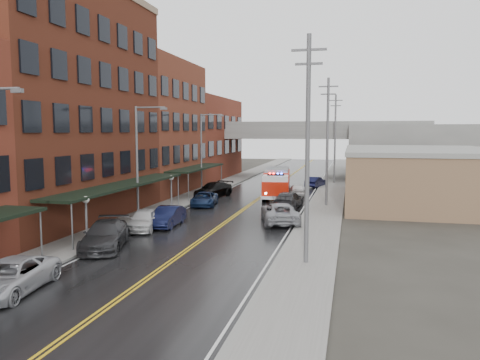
# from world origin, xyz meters

# --- Properties ---
(road) EXTENTS (11.00, 160.00, 0.02)m
(road) POSITION_xyz_m (0.00, 30.00, 0.01)
(road) COLOR black
(road) RESTS_ON ground
(sidewalk_left) EXTENTS (3.00, 160.00, 0.15)m
(sidewalk_left) POSITION_xyz_m (-7.30, 30.00, 0.07)
(sidewalk_left) COLOR slate
(sidewalk_left) RESTS_ON ground
(sidewalk_right) EXTENTS (3.00, 160.00, 0.15)m
(sidewalk_right) POSITION_xyz_m (7.30, 30.00, 0.07)
(sidewalk_right) COLOR slate
(sidewalk_right) RESTS_ON ground
(curb_left) EXTENTS (0.30, 160.00, 0.15)m
(curb_left) POSITION_xyz_m (-5.65, 30.00, 0.07)
(curb_left) COLOR gray
(curb_left) RESTS_ON ground
(curb_right) EXTENTS (0.30, 160.00, 0.15)m
(curb_right) POSITION_xyz_m (5.65, 30.00, 0.07)
(curb_right) COLOR gray
(curb_right) RESTS_ON ground
(brick_building_b) EXTENTS (9.00, 20.00, 18.00)m
(brick_building_b) POSITION_xyz_m (-13.30, 23.00, 9.00)
(brick_building_b) COLOR #512015
(brick_building_b) RESTS_ON ground
(brick_building_c) EXTENTS (9.00, 15.00, 15.00)m
(brick_building_c) POSITION_xyz_m (-13.30, 40.50, 7.50)
(brick_building_c) COLOR brown
(brick_building_c) RESTS_ON ground
(brick_building_far) EXTENTS (9.00, 20.00, 12.00)m
(brick_building_far) POSITION_xyz_m (-13.30, 58.00, 6.00)
(brick_building_far) COLOR maroon
(brick_building_far) RESTS_ON ground
(tan_building) EXTENTS (14.00, 22.00, 5.00)m
(tan_building) POSITION_xyz_m (16.00, 40.00, 2.50)
(tan_building) COLOR #825E46
(tan_building) RESTS_ON ground
(right_far_block) EXTENTS (18.00, 30.00, 8.00)m
(right_far_block) POSITION_xyz_m (18.00, 70.00, 4.00)
(right_far_block) COLOR slate
(right_far_block) RESTS_ON ground
(awning_1) EXTENTS (2.60, 18.00, 3.09)m
(awning_1) POSITION_xyz_m (-7.49, 23.00, 2.99)
(awning_1) COLOR black
(awning_1) RESTS_ON ground
(awning_2) EXTENTS (2.60, 13.00, 3.09)m
(awning_2) POSITION_xyz_m (-7.49, 40.50, 2.99)
(awning_2) COLOR black
(awning_2) RESTS_ON ground
(globe_lamp_1) EXTENTS (0.44, 0.44, 3.12)m
(globe_lamp_1) POSITION_xyz_m (-6.40, 16.00, 2.31)
(globe_lamp_1) COLOR #59595B
(globe_lamp_1) RESTS_ON ground
(globe_lamp_2) EXTENTS (0.44, 0.44, 3.12)m
(globe_lamp_2) POSITION_xyz_m (-6.40, 30.00, 2.31)
(globe_lamp_2) COLOR #59595B
(globe_lamp_2) RESTS_ON ground
(street_lamp_1) EXTENTS (2.64, 0.22, 9.00)m
(street_lamp_1) POSITION_xyz_m (-6.55, 24.00, 5.19)
(street_lamp_1) COLOR #59595B
(street_lamp_1) RESTS_ON ground
(street_lamp_2) EXTENTS (2.64, 0.22, 9.00)m
(street_lamp_2) POSITION_xyz_m (-6.55, 40.00, 5.19)
(street_lamp_2) COLOR #59595B
(street_lamp_2) RESTS_ON ground
(utility_pole_0) EXTENTS (1.80, 0.24, 12.00)m
(utility_pole_0) POSITION_xyz_m (7.20, 15.00, 6.31)
(utility_pole_0) COLOR #59595B
(utility_pole_0) RESTS_ON ground
(utility_pole_1) EXTENTS (1.80, 0.24, 12.00)m
(utility_pole_1) POSITION_xyz_m (7.20, 35.00, 6.31)
(utility_pole_1) COLOR #59595B
(utility_pole_1) RESTS_ON ground
(utility_pole_2) EXTENTS (1.80, 0.24, 12.00)m
(utility_pole_2) POSITION_xyz_m (7.20, 55.00, 6.31)
(utility_pole_2) COLOR #59595B
(utility_pole_2) RESTS_ON ground
(overpass) EXTENTS (40.00, 10.00, 7.50)m
(overpass) POSITION_xyz_m (0.00, 62.00, 5.99)
(overpass) COLOR slate
(overpass) RESTS_ON ground
(fire_truck) EXTENTS (4.15, 8.69, 3.08)m
(fire_truck) POSITION_xyz_m (1.71, 39.78, 1.67)
(fire_truck) COLOR #B11808
(fire_truck) RESTS_ON ground
(parked_car_left_2) EXTENTS (3.09, 5.56, 1.47)m
(parked_car_left_2) POSITION_xyz_m (-5.00, 7.56, 0.73)
(parked_car_left_2) COLOR #ACAEB4
(parked_car_left_2) RESTS_ON ground
(parked_car_left_3) EXTENTS (3.86, 6.07, 1.64)m
(parked_car_left_3) POSITION_xyz_m (-4.97, 15.70, 0.82)
(parked_car_left_3) COLOR #2B2B2E
(parked_car_left_3) RESTS_ON ground
(parked_car_left_4) EXTENTS (2.66, 4.74, 1.52)m
(parked_car_left_4) POSITION_xyz_m (-5.00, 21.20, 0.76)
(parked_car_left_4) COLOR silver
(parked_car_left_4) RESTS_ON ground
(parked_car_left_5) EXTENTS (1.76, 4.56, 1.48)m
(parked_car_left_5) POSITION_xyz_m (-3.85, 22.80, 0.74)
(parked_car_left_5) COLOR black
(parked_car_left_5) RESTS_ON ground
(parked_car_left_6) EXTENTS (2.94, 5.05, 1.32)m
(parked_car_left_6) POSITION_xyz_m (-4.15, 32.73, 0.66)
(parked_car_left_6) COLOR #122245
(parked_car_left_6) RESTS_ON ground
(parked_car_left_7) EXTENTS (3.62, 5.93, 1.61)m
(parked_car_left_7) POSITION_xyz_m (-5.00, 38.56, 0.80)
(parked_car_left_7) COLOR black
(parked_car_left_7) RESTS_ON ground
(parked_car_right_0) EXTENTS (4.02, 6.24, 1.60)m
(parked_car_right_0) POSITION_xyz_m (4.13, 25.97, 0.80)
(parked_car_right_0) COLOR gray
(parked_car_right_0) RESTS_ON ground
(parked_car_right_1) EXTENTS (2.50, 5.39, 1.52)m
(parked_car_right_1) POSITION_xyz_m (3.83, 33.31, 0.76)
(parked_car_right_1) COLOR #272729
(parked_car_right_1) RESTS_ON ground
(parked_car_right_2) EXTENTS (2.27, 4.12, 1.33)m
(parked_car_right_2) POSITION_xyz_m (3.60, 41.87, 0.66)
(parked_car_right_2) COLOR white
(parked_car_right_2) RESTS_ON ground
(parked_car_right_3) EXTENTS (2.46, 4.35, 1.36)m
(parked_car_right_3) POSITION_xyz_m (5.00, 50.23, 0.68)
(parked_car_right_3) COLOR black
(parked_car_right_3) RESTS_ON ground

